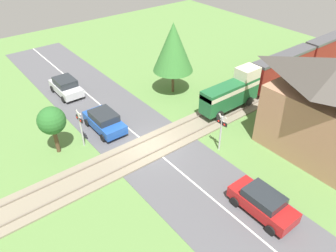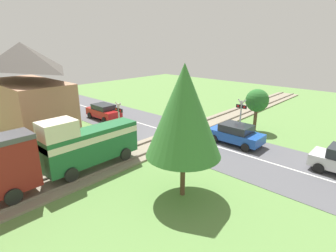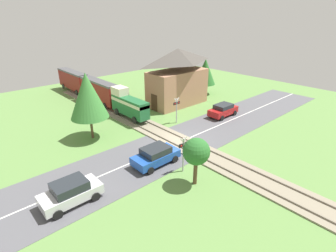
{
  "view_description": "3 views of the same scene",
  "coord_description": "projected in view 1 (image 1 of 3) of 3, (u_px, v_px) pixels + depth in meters",
  "views": [
    {
      "loc": [
        15.19,
        -10.4,
        14.57
      ],
      "look_at": [
        0.0,
        1.55,
        1.2
      ],
      "focal_mm": 35.0,
      "sensor_mm": 36.0,
      "label": 1
    },
    {
      "loc": [
        -12.68,
        15.24,
        7.22
      ],
      "look_at": [
        0.0,
        1.55,
        1.2
      ],
      "focal_mm": 28.0,
      "sensor_mm": 36.0,
      "label": 2
    },
    {
      "loc": [
        -15.55,
        -15.61,
        11.24
      ],
      "look_at": [
        0.0,
        1.55,
        1.2
      ],
      "focal_mm": 28.0,
      "sensor_mm": 36.0,
      "label": 3
    }
  ],
  "objects": [
    {
      "name": "pedestrian_by_station",
      "position": [
        265.0,
        111.0,
        26.1
      ],
      "size": [
        0.38,
        0.38,
        1.55
      ],
      "color": "#333338",
      "rests_on": "ground_plane"
    },
    {
      "name": "train",
      "position": [
        290.0,
        65.0,
        30.49
      ],
      "size": [
        1.58,
        21.53,
        3.18
      ],
      "color": "#1E6033",
      "rests_on": "track_bed"
    },
    {
      "name": "tree_beyond_track",
      "position": [
        52.0,
        121.0,
        21.58
      ],
      "size": [
        1.89,
        1.89,
        3.54
      ],
      "color": "brown",
      "rests_on": "ground_plane"
    },
    {
      "name": "road_surface",
      "position": [
        151.0,
        147.0,
        23.39
      ],
      "size": [
        48.0,
        6.4,
        0.02
      ],
      "color": "#515156",
      "rests_on": "ground_plane"
    },
    {
      "name": "car_near_crossing",
      "position": [
        104.0,
        121.0,
        24.81
      ],
      "size": [
        3.9,
        1.95,
        1.48
      ],
      "color": "#1E4CA8",
      "rests_on": "ground_plane"
    },
    {
      "name": "tree_roadside_hedge",
      "position": [
        173.0,
        47.0,
        27.8
      ],
      "size": [
        3.54,
        3.54,
        6.39
      ],
      "color": "brown",
      "rests_on": "ground_plane"
    },
    {
      "name": "track_bed",
      "position": [
        151.0,
        147.0,
        23.35
      ],
      "size": [
        2.8,
        48.0,
        0.24
      ],
      "color": "gray",
      "rests_on": "ground_plane"
    },
    {
      "name": "crossing_signal_east_approach",
      "position": [
        221.0,
        128.0,
        22.14
      ],
      "size": [
        0.9,
        0.18,
        2.91
      ],
      "color": "#B7B7B7",
      "rests_on": "ground_plane"
    },
    {
      "name": "car_behind_queue",
      "position": [
        66.0,
        86.0,
        29.33
      ],
      "size": [
        3.76,
        1.91,
        1.56
      ],
      "color": "silver",
      "rests_on": "ground_plane"
    },
    {
      "name": "car_far_side",
      "position": [
        263.0,
        203.0,
        18.1
      ],
      "size": [
        3.84,
        1.8,
        1.47
      ],
      "color": "#A81919",
      "rests_on": "ground_plane"
    },
    {
      "name": "ground_plane",
      "position": [
        151.0,
        147.0,
        23.39
      ],
      "size": [
        60.0,
        60.0,
        0.0
      ],
      "primitive_type": "plane",
      "color": "#5B8442"
    },
    {
      "name": "station_building",
      "position": [
        328.0,
        113.0,
        20.58
      ],
      "size": [
        8.46,
        4.04,
        7.2
      ],
      "color": "#AD7A5B",
      "rests_on": "ground_plane"
    },
    {
      "name": "crossing_signal_west_approach",
      "position": [
        80.0,
        124.0,
        22.51
      ],
      "size": [
        0.9,
        0.18,
        2.91
      ],
      "color": "#B7B7B7",
      "rests_on": "ground_plane"
    }
  ]
}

